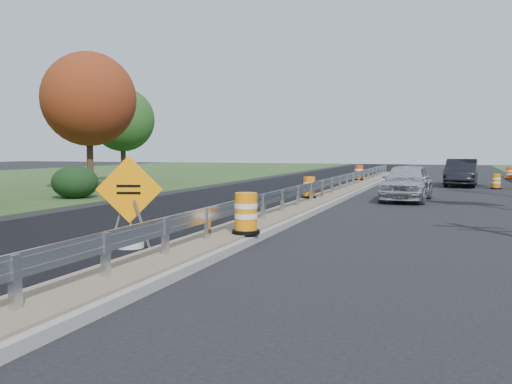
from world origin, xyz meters
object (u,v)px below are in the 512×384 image
(barrel_shoulder_far, at_px, (510,174))
(barrel_median_near, at_px, (246,214))
(caution_sign, at_px, (130,225))
(barrel_shoulder_mid, at_px, (496,182))
(car_silver, at_px, (407,182))
(barrel_median_far, at_px, (359,173))
(car_dark_mid, at_px, (461,173))
(barrel_median_mid, at_px, (309,188))

(barrel_shoulder_far, bearing_deg, barrel_median_near, -104.71)
(caution_sign, xyz_separation_m, barrel_shoulder_mid, (9.27, 23.50, -0.13))
(barrel_shoulder_far, xyz_separation_m, car_silver, (-5.87, -20.10, 0.37))
(caution_sign, distance_m, barrel_shoulder_far, 36.16)
(caution_sign, bearing_deg, barrel_median_far, 70.03)
(barrel_shoulder_mid, xyz_separation_m, car_silver, (-4.22, -9.13, 0.40))
(caution_sign, bearing_deg, barrel_shoulder_far, 55.03)
(car_silver, relative_size, car_dark_mid, 0.96)
(caution_sign, relative_size, barrel_median_far, 2.15)
(caution_sign, bearing_deg, car_dark_mid, 56.37)
(caution_sign, relative_size, car_dark_mid, 0.42)
(barrel_median_far, bearing_deg, barrel_median_mid, -89.35)
(barrel_shoulder_far, distance_m, car_silver, 20.94)
(barrel_median_near, relative_size, barrel_median_mid, 1.12)
(car_silver, height_order, car_dark_mid, car_dark_mid)
(caution_sign, relative_size, car_silver, 0.44)
(car_silver, bearing_deg, barrel_median_near, -99.07)
(barrel_median_mid, bearing_deg, barrel_shoulder_mid, 55.98)
(barrel_shoulder_mid, xyz_separation_m, barrel_shoulder_far, (1.65, 10.97, 0.03))
(barrel_shoulder_mid, distance_m, barrel_shoulder_far, 11.09)
(caution_sign, xyz_separation_m, barrel_median_mid, (1.32, 11.74, 0.11))
(car_silver, bearing_deg, barrel_median_mid, -141.51)
(barrel_shoulder_mid, distance_m, car_dark_mid, 2.76)
(barrel_median_near, xyz_separation_m, barrel_shoulder_mid, (7.00, 21.98, -0.29))
(caution_sign, height_order, barrel_median_far, caution_sign)
(barrel_median_near, bearing_deg, car_silver, 77.80)
(barrel_median_near, distance_m, barrel_median_mid, 10.26)
(barrel_median_mid, xyz_separation_m, barrel_shoulder_far, (9.59, 22.73, -0.21))
(car_dark_mid, bearing_deg, barrel_shoulder_far, 72.29)
(caution_sign, bearing_deg, car_silver, 53.27)
(barrel_median_far, xyz_separation_m, barrel_shoulder_mid, (8.10, -2.45, -0.29))
(barrel_median_near, xyz_separation_m, barrel_median_mid, (-0.94, 10.21, -0.05))
(barrel_shoulder_mid, bearing_deg, car_silver, -114.83)
(car_silver, bearing_deg, barrel_median_far, 111.65)
(barrel_median_far, bearing_deg, car_silver, -71.49)
(barrel_median_mid, bearing_deg, barrel_shoulder_far, 67.13)
(barrel_median_near, bearing_deg, car_dark_mid, 77.86)
(barrel_median_far, relative_size, car_dark_mid, 0.20)
(barrel_shoulder_mid, xyz_separation_m, car_dark_mid, (-1.84, 2.01, 0.41))
(car_silver, xyz_separation_m, car_dark_mid, (2.38, 11.14, 0.01))
(barrel_median_near, xyz_separation_m, car_dark_mid, (5.16, 23.99, 0.12))
(barrel_median_mid, relative_size, barrel_median_far, 0.89)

